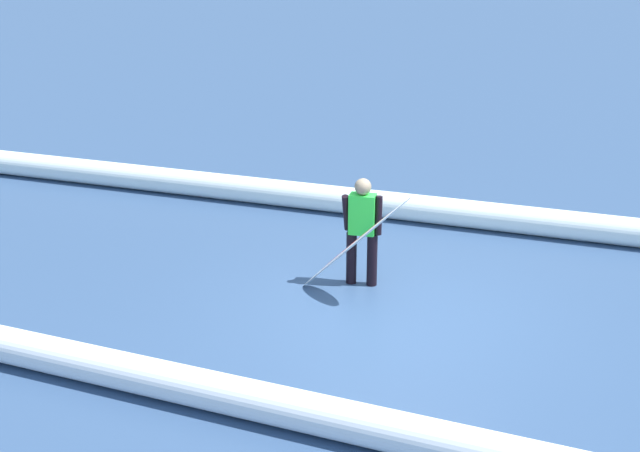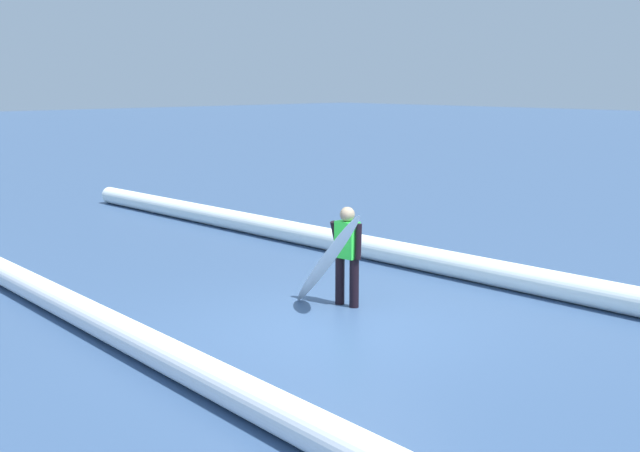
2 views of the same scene
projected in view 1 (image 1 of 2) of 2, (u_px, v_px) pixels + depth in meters
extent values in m
plane|color=#334D72|center=(396.00, 317.00, 11.27)|extent=(161.68, 161.68, 0.00)
cylinder|color=black|center=(372.00, 260.00, 12.06)|extent=(0.14, 0.14, 0.72)
cylinder|color=black|center=(351.00, 258.00, 12.12)|extent=(0.14, 0.14, 0.72)
cube|color=#2DD83F|center=(362.00, 214.00, 11.87)|extent=(0.35, 0.22, 0.54)
sphere|color=gray|center=(363.00, 187.00, 11.74)|extent=(0.22, 0.22, 0.22)
cylinder|color=black|center=(379.00, 215.00, 11.82)|extent=(0.09, 0.11, 0.52)
cylinder|color=black|center=(346.00, 213.00, 11.92)|extent=(0.09, 0.23, 0.53)
ellipsoid|color=white|center=(355.00, 243.00, 11.56)|extent=(1.56, 0.53, 1.53)
ellipsoid|color=red|center=(355.00, 243.00, 11.55)|extent=(1.23, 0.30, 1.23)
cylinder|color=white|center=(345.00, 200.00, 14.77)|extent=(21.75, 0.77, 0.43)
cylinder|color=white|center=(274.00, 405.00, 9.00)|extent=(24.26, 2.18, 0.41)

